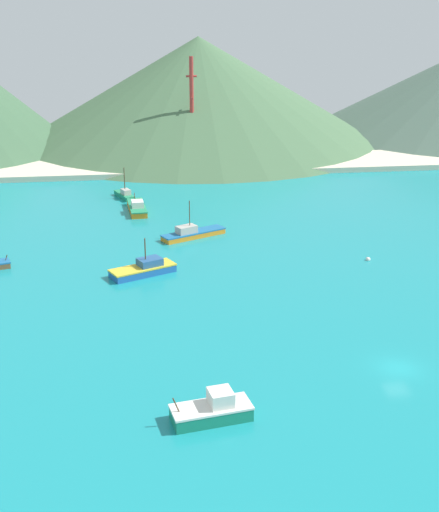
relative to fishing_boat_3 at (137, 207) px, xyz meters
The scene contains 10 objects.
ground 41.02m from the fishing_boat_3, 52.01° to the right, with size 260.00×280.00×0.50m.
fishing_boat_3 is the anchor object (origin of this frame).
fishing_boat_5 10.22m from the fishing_boat_3, 102.54° to the left, with size 4.23×7.15×6.11m.
fishing_boat_8 18.69m from the fishing_boat_3, 62.93° to the right, with size 10.96×7.21×6.17m.
fishing_boat_10 69.20m from the fishing_boat_3, 85.53° to the right, with size 7.51×4.05×2.80m.
fishing_boat_11 32.23m from the fishing_boat_3, 89.33° to the right, with size 9.60×6.72×5.18m.
buoy_1 45.18m from the fishing_boat_3, 43.07° to the right, with size 0.71×0.71×0.71m.
beach_strip 44.09m from the fishing_boat_3, 55.07° to the left, with size 247.00×19.67×1.20m, color beige.
hill_central 74.06m from the fishing_boat_3, 75.08° to the left, with size 102.23×102.23×28.58m.
radio_tower 45.71m from the fishing_boat_3, 71.32° to the left, with size 2.49×2.00×24.94m.
Camera 1 is at (-26.11, -58.13, 33.78)m, focal length 47.62 mm.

